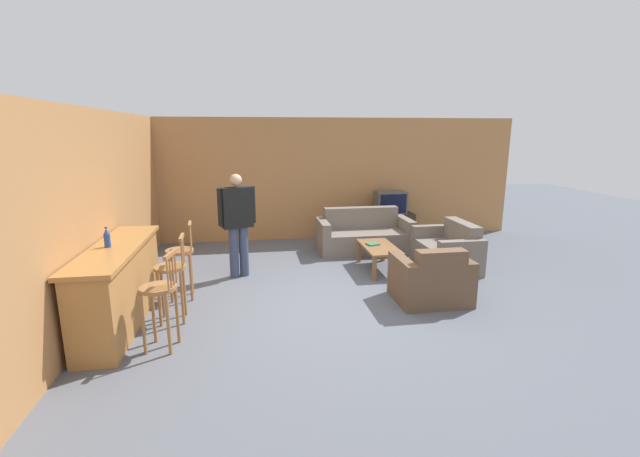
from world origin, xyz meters
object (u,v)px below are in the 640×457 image
(person_by_window, at_px, (237,220))
(tv_unit, at_px, (389,226))
(bar_chair_far, at_px, (181,258))
(loveseat_right, at_px, (448,251))
(couch_far, at_px, (364,236))
(book_on_table, at_px, (373,244))
(coffee_table, at_px, (379,250))
(armchair_near, at_px, (431,281))
(tv, at_px, (390,202))
(bar_chair_near, at_px, (160,297))
(bar_chair_mid, at_px, (172,275))
(bottle, at_px, (107,238))

(person_by_window, bearing_deg, tv_unit, 31.82)
(bar_chair_far, xyz_separation_m, loveseat_right, (4.33, 0.74, -0.30))
(couch_far, height_order, loveseat_right, couch_far)
(bar_chair_far, relative_size, book_on_table, 4.63)
(loveseat_right, xyz_separation_m, coffee_table, (-1.22, 0.04, 0.06))
(book_on_table, bearing_deg, coffee_table, -48.73)
(couch_far, bearing_deg, bar_chair_far, -147.75)
(armchair_near, height_order, person_by_window, person_by_window)
(tv, height_order, book_on_table, tv)
(bar_chair_near, relative_size, bar_chair_mid, 1.00)
(bar_chair_mid, height_order, armchair_near, bar_chair_mid)
(loveseat_right, height_order, bottle, bottle)
(bar_chair_mid, bearing_deg, coffee_table, 26.18)
(armchair_near, relative_size, person_by_window, 0.58)
(person_by_window, bearing_deg, loveseat_right, -1.43)
(loveseat_right, height_order, person_by_window, person_by_window)
(armchair_near, bearing_deg, book_on_table, 104.17)
(bar_chair_near, bearing_deg, bar_chair_mid, 89.98)
(armchair_near, relative_size, tv_unit, 0.98)
(tv, xyz_separation_m, book_on_table, (-0.94, -1.93, -0.39))
(tv_unit, bearing_deg, tv, -90.00)
(armchair_near, distance_m, book_on_table, 1.61)
(bar_chair_mid, distance_m, tv, 5.32)
(bar_chair_far, relative_size, armchair_near, 1.11)
(bottle, bearing_deg, coffee_table, 22.17)
(bar_chair_mid, height_order, bar_chair_far, same)
(bar_chair_near, height_order, tv, bar_chair_near)
(bar_chair_mid, xyz_separation_m, couch_far, (3.17, 2.74, -0.30))
(bar_chair_mid, height_order, loveseat_right, bar_chair_mid)
(armchair_near, bearing_deg, person_by_window, 150.29)
(bar_chair_mid, height_order, coffee_table, bar_chair_mid)
(couch_far, xyz_separation_m, loveseat_right, (1.17, -1.25, -0.00))
(tv, distance_m, book_on_table, 2.18)
(bar_chair_mid, bearing_deg, couch_far, 40.93)
(bar_chair_near, height_order, loveseat_right, bar_chair_near)
(armchair_near, height_order, book_on_table, armchair_near)
(couch_far, bearing_deg, coffee_table, -92.75)
(bar_chair_near, bearing_deg, coffee_table, 35.81)
(bar_chair_near, distance_m, couch_far, 4.70)
(couch_far, bearing_deg, bottle, -144.35)
(couch_far, relative_size, book_on_table, 7.72)
(coffee_table, relative_size, tv, 1.68)
(book_on_table, bearing_deg, bar_chair_near, -142.21)
(coffee_table, relative_size, tv_unit, 1.08)
(book_on_table, height_order, person_by_window, person_by_window)
(tv, bearing_deg, bar_chair_near, -132.80)
(bottle, relative_size, book_on_table, 1.03)
(bar_chair_far, xyz_separation_m, coffee_table, (3.11, 0.78, -0.24))
(person_by_window, bearing_deg, bar_chair_mid, -115.87)
(bar_chair_mid, xyz_separation_m, tv_unit, (3.96, 3.56, -0.31))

